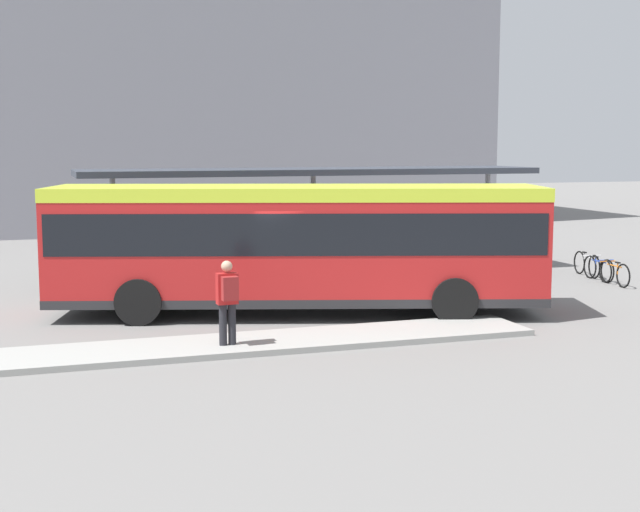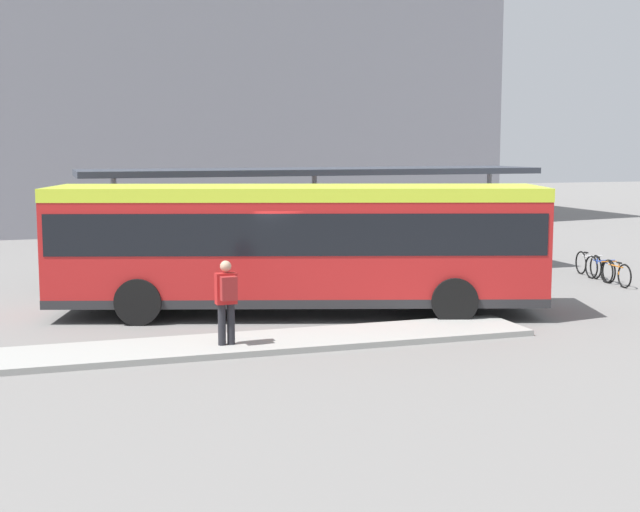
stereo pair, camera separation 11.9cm
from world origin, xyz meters
name	(u,v)px [view 2 (the right image)]	position (x,y,z in m)	size (l,w,h in m)	color
ground_plane	(297,314)	(0.00, 0.00, 0.00)	(120.00, 120.00, 0.00)	slate
curb_island	(236,344)	(-2.13, -2.95, 0.06)	(12.18, 1.80, 0.12)	#9E9E99
city_bus	(297,239)	(0.01, 0.00, 1.75)	(11.47, 5.76, 2.98)	red
pedestrian_waiting	(227,297)	(-2.37, -3.20, 1.05)	(0.41, 0.42, 1.63)	#232328
bicycle_orange	(616,273)	(9.70, 1.25, 0.35)	(0.48, 1.59, 0.69)	black
bicycle_blue	(600,269)	(9.81, 2.12, 0.35)	(0.48, 1.62, 0.70)	black
bicycle_white	(588,264)	(10.02, 2.98, 0.36)	(0.48, 1.66, 0.72)	black
station_shelter	(314,173)	(2.34, 5.96, 3.07)	(13.94, 2.71, 3.22)	#383D47
potted_planter_near_shelter	(197,268)	(-1.72, 3.42, 0.69)	(1.03, 1.03, 1.37)	slate
station_building	(189,42)	(2.23, 26.28, 9.08)	(27.83, 14.17, 18.15)	gray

